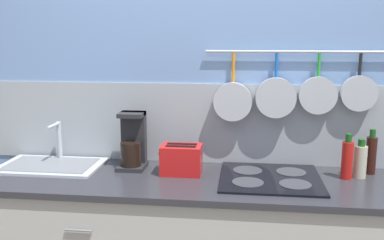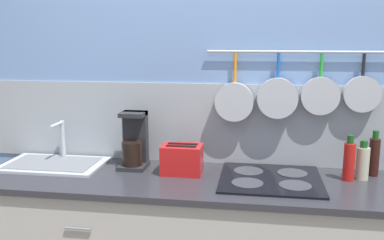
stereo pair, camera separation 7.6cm
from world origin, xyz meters
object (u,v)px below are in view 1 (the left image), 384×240
toaster (181,159)px  bottle_dish_soap (360,161)px  bottle_sesame_oil (347,159)px  coffee_maker (133,145)px  bottle_vinegar (371,154)px

toaster → bottle_dish_soap: bearing=3.3°
toaster → bottle_sesame_oil: size_ratio=0.97×
coffee_maker → bottle_dish_soap: 1.28m
bottle_sesame_oil → bottle_dish_soap: size_ratio=1.16×
bottle_sesame_oil → bottle_vinegar: 0.19m
bottle_vinegar → bottle_sesame_oil: bearing=-144.9°
coffee_maker → bottle_vinegar: (1.36, 0.05, -0.02)m
coffee_maker → bottle_dish_soap: size_ratio=1.54×
coffee_maker → bottle_dish_soap: bearing=-1.2°
bottle_sesame_oil → bottle_vinegar: size_ratio=0.97×
bottle_dish_soap → bottle_vinegar: size_ratio=0.84×
toaster → bottle_sesame_oil: bearing=1.5°
bottle_sesame_oil → toaster: bearing=-178.5°
bottle_vinegar → toaster: bearing=-172.9°
toaster → bottle_dish_soap: bottle_dish_soap is taller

